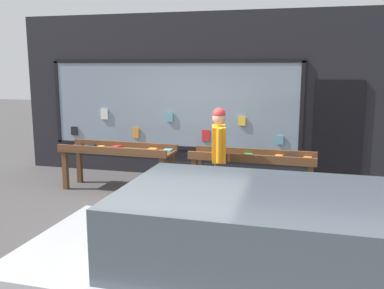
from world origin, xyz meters
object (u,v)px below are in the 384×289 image
object	(u,v)px
small_dog	(232,198)
parked_car	(266,273)
person_browsing	(219,150)
display_table_right	(252,162)
display_table_left	(118,154)

from	to	relation	value
small_dog	parked_car	xyz separation A→B (m)	(0.81, -3.30, 0.45)
person_browsing	small_dog	xyz separation A→B (m)	(0.29, -0.31, -0.71)
display_table_right	parked_car	world-z (taller)	parked_car
display_table_left	display_table_right	distance (m)	2.56
display_table_left	parked_car	xyz separation A→B (m)	(3.17, -4.18, 0.03)
small_dog	parked_car	bearing A→B (deg)	160.13
display_table_left	small_dog	xyz separation A→B (m)	(2.36, -0.88, -0.42)
display_table_right	small_dog	bearing A→B (deg)	-102.93
display_table_left	parked_car	distance (m)	5.25
small_dog	display_table_right	bearing A→B (deg)	-46.63
small_dog	parked_car	world-z (taller)	parked_car
display_table_left	small_dog	distance (m)	2.55
display_table_right	parked_car	distance (m)	4.22
display_table_right	person_browsing	distance (m)	0.81
parked_car	small_dog	bearing A→B (deg)	104.40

